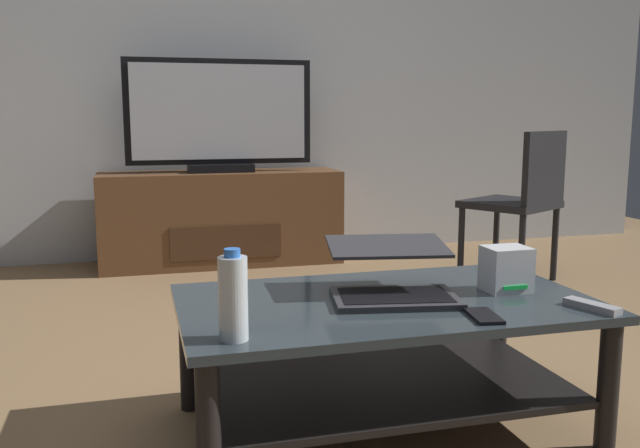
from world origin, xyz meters
The scene contains 11 objects.
ground_plane centered at (0.00, 0.00, 0.00)m, with size 7.68×7.68×0.00m, color olive.
back_wall centered at (0.00, 2.58, 1.40)m, with size 6.40×0.12×2.80m, color silver.
coffee_table centered at (0.11, -0.22, 0.28)m, with size 1.21×0.69×0.41m.
media_cabinet centered at (-0.07, 2.26, 0.29)m, with size 1.51×0.45×0.59m.
television centered at (-0.07, 2.24, 0.93)m, with size 1.15×0.20×0.70m.
dining_chair centered at (1.50, 1.30, 0.49)m, with size 0.60×0.60×0.86m.
laptop centered at (0.13, -0.20, 0.47)m, with size 0.42×0.43×0.15m.
router_box centered at (0.50, -0.23, 0.48)m, with size 0.13×0.12×0.14m.
water_bottle_near centered at (-0.38, -0.47, 0.51)m, with size 0.07×0.07×0.23m.
cell_phone centered at (0.29, -0.47, 0.41)m, with size 0.07×0.14×0.01m, color black.
tv_remote centered at (0.63, -0.47, 0.42)m, with size 0.04×0.16×0.02m, color #99999E.
Camera 1 is at (-0.60, -2.05, 0.95)m, focal length 38.25 mm.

